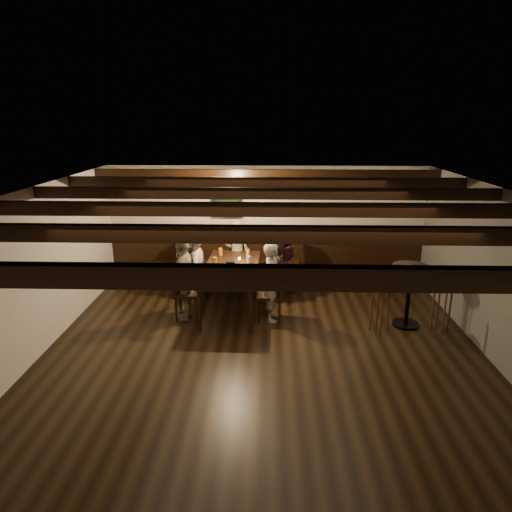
{
  "coord_description": "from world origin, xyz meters",
  "views": [
    {
      "loc": [
        0.06,
        -5.74,
        3.32
      ],
      "look_at": [
        -0.15,
        1.3,
        1.18
      ],
      "focal_mm": 32.0,
      "sensor_mm": 36.0,
      "label": 1
    }
  ],
  "objects_px": {
    "person_left_far": "(184,278)",
    "bar_stool_right": "(441,307)",
    "chair_right_near": "(272,286)",
    "bar_stool_left": "(380,308)",
    "high_top_table": "(409,287)",
    "person_bench_right": "(282,260)",
    "person_right_far": "(273,282)",
    "chair_left_near": "(197,285)",
    "chair_right_far": "(271,304)",
    "person_bench_left": "(191,260)",
    "person_left_near": "(194,263)",
    "person_bench_centre": "(237,254)",
    "person_right_near": "(274,268)",
    "dining_table": "(231,270)",
    "chair_left_far": "(187,302)"
  },
  "relations": [
    {
      "from": "bar_stool_left",
      "to": "high_top_table",
      "type": "bearing_deg",
      "value": 41.26
    },
    {
      "from": "chair_left_near",
      "to": "person_bench_right",
      "type": "height_order",
      "value": "person_bench_right"
    },
    {
      "from": "person_bench_left",
      "to": "person_bench_centre",
      "type": "relative_size",
      "value": 0.88
    },
    {
      "from": "person_right_near",
      "to": "person_right_far",
      "type": "bearing_deg",
      "value": -180.0
    },
    {
      "from": "high_top_table",
      "to": "person_bench_right",
      "type": "bearing_deg",
      "value": 143.41
    },
    {
      "from": "chair_left_far",
      "to": "chair_right_near",
      "type": "relative_size",
      "value": 1.04
    },
    {
      "from": "chair_left_far",
      "to": "person_bench_left",
      "type": "xyz_separation_m",
      "value": [
        -0.14,
        1.35,
        0.33
      ]
    },
    {
      "from": "person_left_near",
      "to": "bar_stool_right",
      "type": "bearing_deg",
      "value": 74.83
    },
    {
      "from": "person_bench_right",
      "to": "person_right_far",
      "type": "bearing_deg",
      "value": 83.66
    },
    {
      "from": "person_bench_right",
      "to": "dining_table",
      "type": "bearing_deg",
      "value": 45.0
    },
    {
      "from": "chair_right_far",
      "to": "bar_stool_left",
      "type": "height_order",
      "value": "bar_stool_left"
    },
    {
      "from": "dining_table",
      "to": "person_right_far",
      "type": "distance_m",
      "value": 0.88
    },
    {
      "from": "bar_stool_left",
      "to": "bar_stool_right",
      "type": "distance_m",
      "value": 1.0
    },
    {
      "from": "chair_right_near",
      "to": "bar_stool_left",
      "type": "relative_size",
      "value": 0.86
    },
    {
      "from": "person_bench_right",
      "to": "person_right_far",
      "type": "distance_m",
      "value": 1.36
    },
    {
      "from": "person_bench_right",
      "to": "person_left_near",
      "type": "height_order",
      "value": "person_left_near"
    },
    {
      "from": "person_bench_left",
      "to": "bar_stool_left",
      "type": "height_order",
      "value": "person_bench_left"
    },
    {
      "from": "person_right_far",
      "to": "bar_stool_right",
      "type": "xyz_separation_m",
      "value": [
        2.72,
        -0.32,
        -0.28
      ]
    },
    {
      "from": "chair_right_far",
      "to": "person_bench_right",
      "type": "xyz_separation_m",
      "value": [
        0.22,
        1.34,
        0.37
      ]
    },
    {
      "from": "person_bench_left",
      "to": "bar_stool_left",
      "type": "bearing_deg",
      "value": 153.65
    },
    {
      "from": "chair_left_near",
      "to": "chair_left_far",
      "type": "bearing_deg",
      "value": -0.13
    },
    {
      "from": "chair_right_near",
      "to": "person_bench_centre",
      "type": "relative_size",
      "value": 0.65
    },
    {
      "from": "person_bench_right",
      "to": "chair_left_near",
      "type": "bearing_deg",
      "value": 15.54
    },
    {
      "from": "chair_left_far",
      "to": "chair_right_far",
      "type": "height_order",
      "value": "chair_left_far"
    },
    {
      "from": "high_top_table",
      "to": "person_right_far",
      "type": "bearing_deg",
      "value": 175.74
    },
    {
      "from": "person_right_near",
      "to": "person_right_far",
      "type": "xyz_separation_m",
      "value": [
        -0.02,
        -0.9,
        0.05
      ]
    },
    {
      "from": "dining_table",
      "to": "bar_stool_left",
      "type": "xyz_separation_m",
      "value": [
        2.46,
        -0.84,
        -0.33
      ]
    },
    {
      "from": "person_right_far",
      "to": "bar_stool_right",
      "type": "distance_m",
      "value": 2.75
    },
    {
      "from": "person_right_near",
      "to": "chair_left_near",
      "type": "bearing_deg",
      "value": 90.0
    },
    {
      "from": "chair_left_near",
      "to": "person_right_far",
      "type": "relative_size",
      "value": 0.63
    },
    {
      "from": "chair_left_near",
      "to": "person_right_near",
      "type": "relative_size",
      "value": 0.68
    },
    {
      "from": "person_bench_centre",
      "to": "chair_left_far",
      "type": "bearing_deg",
      "value": 64.36
    },
    {
      "from": "dining_table",
      "to": "high_top_table",
      "type": "relative_size",
      "value": 2.03
    },
    {
      "from": "high_top_table",
      "to": "chair_right_near",
      "type": "bearing_deg",
      "value": 154.43
    },
    {
      "from": "chair_right_near",
      "to": "person_left_far",
      "type": "height_order",
      "value": "person_left_far"
    },
    {
      "from": "person_right_far",
      "to": "person_left_far",
      "type": "bearing_deg",
      "value": 90.0
    },
    {
      "from": "chair_left_far",
      "to": "person_right_near",
      "type": "height_order",
      "value": "person_right_near"
    },
    {
      "from": "person_bench_centre",
      "to": "bar_stool_left",
      "type": "height_order",
      "value": "person_bench_centre"
    },
    {
      "from": "dining_table",
      "to": "chair_left_far",
      "type": "height_order",
      "value": "chair_left_far"
    },
    {
      "from": "person_bench_right",
      "to": "bar_stool_right",
      "type": "distance_m",
      "value": 3.04
    },
    {
      "from": "person_left_far",
      "to": "chair_right_far",
      "type": "bearing_deg",
      "value": 90.0
    },
    {
      "from": "person_bench_left",
      "to": "high_top_table",
      "type": "height_order",
      "value": "person_bench_left"
    },
    {
      "from": "chair_right_far",
      "to": "bar_stool_right",
      "type": "bearing_deg",
      "value": -95.11
    },
    {
      "from": "person_left_far",
      "to": "bar_stool_right",
      "type": "bearing_deg",
      "value": 86.66
    },
    {
      "from": "person_right_near",
      "to": "bar_stool_right",
      "type": "xyz_separation_m",
      "value": [
        2.69,
        -1.22,
        -0.23
      ]
    },
    {
      "from": "chair_right_near",
      "to": "person_right_near",
      "type": "height_order",
      "value": "person_right_near"
    },
    {
      "from": "chair_right_near",
      "to": "bar_stool_left",
      "type": "bearing_deg",
      "value": -124.82
    },
    {
      "from": "person_bench_centre",
      "to": "bar_stool_right",
      "type": "xyz_separation_m",
      "value": [
        3.43,
        -1.84,
        -0.31
      ]
    },
    {
      "from": "bar_stool_left",
      "to": "chair_right_far",
      "type": "bearing_deg",
      "value": -173.01
    },
    {
      "from": "person_right_far",
      "to": "dining_table",
      "type": "bearing_deg",
      "value": 59.04
    }
  ]
}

